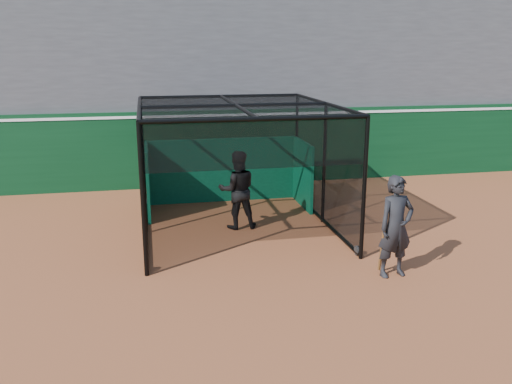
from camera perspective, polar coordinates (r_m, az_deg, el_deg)
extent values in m
plane|color=brown|center=(10.36, -3.37, -10.62)|extent=(120.00, 120.00, 0.00)
cube|color=#093417|center=(18.09, -7.28, 4.56)|extent=(50.00, 0.45, 2.50)
cube|color=white|center=(17.93, -7.40, 8.02)|extent=(50.00, 0.50, 0.08)
cube|color=#4C4C4F|center=(21.68, -8.33, 13.20)|extent=(50.00, 7.85, 7.75)
cube|color=#085334|center=(16.14, -3.53, 2.31)|extent=(4.48, 0.10, 1.90)
cylinder|color=black|center=(11.46, -11.44, -7.70)|extent=(0.08, 0.22, 0.22)
cylinder|color=black|center=(12.29, 10.62, -6.08)|extent=(0.08, 0.22, 0.22)
cylinder|color=black|center=(16.12, -11.56, -1.06)|extent=(0.08, 0.22, 0.22)
cylinder|color=black|center=(16.72, 4.38, -0.22)|extent=(0.08, 0.22, 0.22)
imported|color=black|center=(13.67, -1.97, 0.23)|extent=(0.98, 0.77, 2.00)
imported|color=black|center=(11.09, 14.51, -3.57)|extent=(0.82, 0.59, 2.07)
cylinder|color=#593819|center=(11.19, 13.08, -5.94)|extent=(0.15, 0.38, 1.00)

